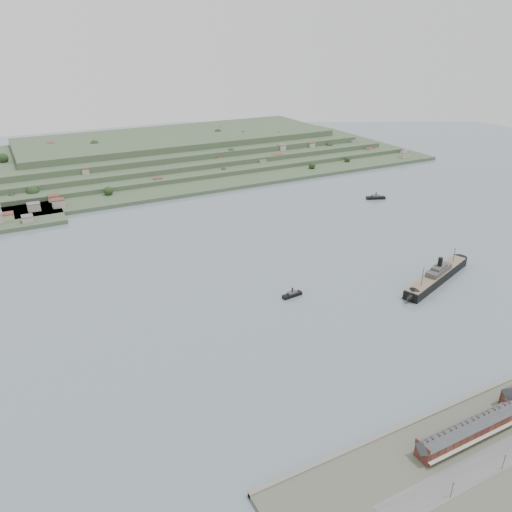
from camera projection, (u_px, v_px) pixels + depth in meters
name	position (u px, v px, depth m)	size (l,w,h in m)	color
ground	(291.00, 284.00, 365.14)	(1400.00, 1400.00, 0.00)	slate
terrace_row	(467.00, 431.00, 222.64)	(55.60, 9.80, 11.07)	#461E19
far_peninsula	(161.00, 155.00, 688.86)	(760.00, 309.00, 30.00)	#3C5035
steamship	(435.00, 277.00, 365.74)	(89.79, 39.66, 22.32)	black
tugboat	(292.00, 294.00, 347.58)	(15.26, 5.40, 6.73)	black
ferry_east	(376.00, 197.00, 546.68)	(21.24, 13.00, 7.72)	black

